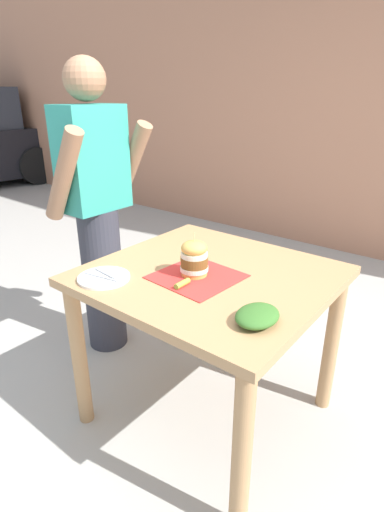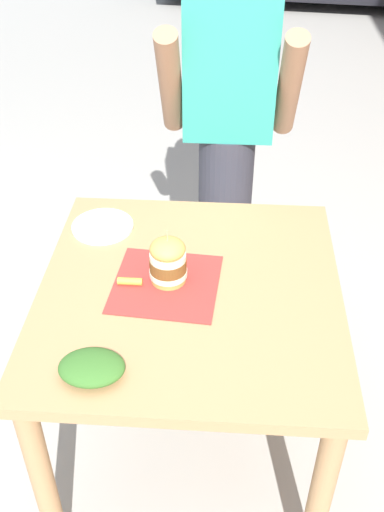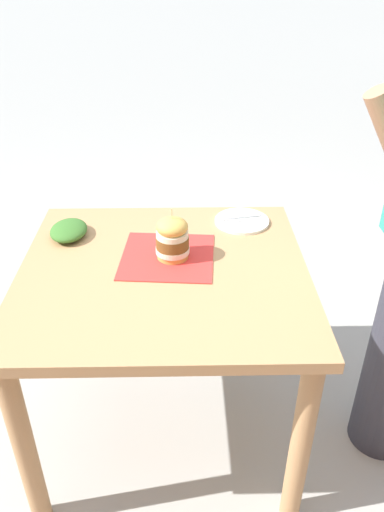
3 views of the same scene
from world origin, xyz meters
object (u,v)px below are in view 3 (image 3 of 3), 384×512
(side_plate_with_forks, at_px, (242,221))
(side_salad, at_px, (69,230))
(pickle_spear, at_px, (165,237))
(sandwich, at_px, (172,238))
(patio_table, at_px, (164,298))

(side_plate_with_forks, relative_size, side_salad, 1.22)
(pickle_spear, bearing_deg, sandwich, 14.79)
(pickle_spear, bearing_deg, side_plate_with_forks, 115.37)
(sandwich, height_order, side_salad, sandwich)
(side_salad, bearing_deg, patio_table, 57.56)
(sandwich, xyz_separation_m, pickle_spear, (-0.12, -0.03, -0.07))
(pickle_spear, height_order, side_plate_with_forks, pickle_spear)
(patio_table, bearing_deg, side_salad, -122.44)
(pickle_spear, bearing_deg, side_salad, -97.05)
(side_salad, bearing_deg, pickle_spear, 82.95)
(patio_table, xyz_separation_m, pickle_spear, (-0.19, 0.00, 0.14))
(patio_table, height_order, side_plate_with_forks, side_plate_with_forks)
(patio_table, xyz_separation_m, sandwich, (-0.07, 0.03, 0.21))
(pickle_spear, distance_m, side_salad, 0.37)
(patio_table, relative_size, side_salad, 5.60)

